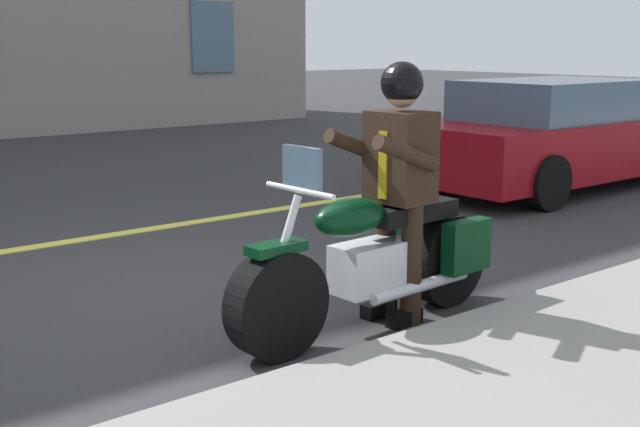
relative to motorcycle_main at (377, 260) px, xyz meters
The scene contains 5 objects.
ground_plane 1.80m from the motorcycle_main, 60.81° to the right, with size 80.00×80.00×0.00m, color #333335.
lane_center_stripe 3.65m from the motorcycle_main, 76.42° to the right, with size 60.00×0.16×0.01m, color #E5DB4C.
motorcycle_main is the anchor object (origin of this frame).
rider_main 0.61m from the motorcycle_main, behind, with size 0.64×0.57×1.74m.
car_silver 5.99m from the motorcycle_main, 155.79° to the right, with size 4.60×1.92×1.40m.
Camera 1 is at (2.62, 5.27, 1.85)m, focal length 44.95 mm.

